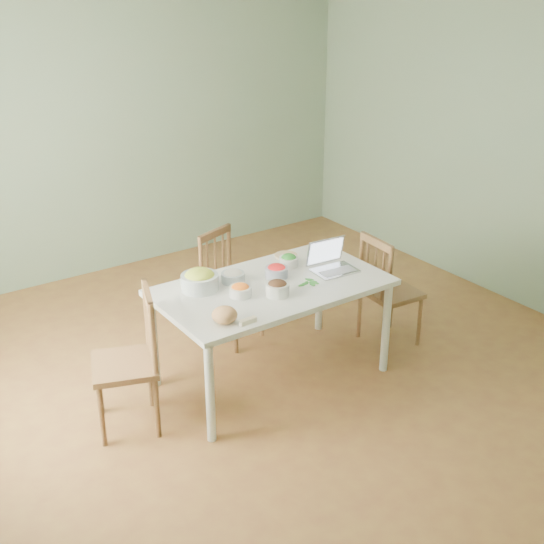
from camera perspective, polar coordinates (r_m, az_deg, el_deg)
floor at (r=5.66m, az=-0.08°, el=-7.35°), size 5.00×5.00×0.00m
wall_back at (r=7.22m, az=-11.66°, el=10.74°), size 5.00×0.00×2.70m
wall_right at (r=6.78m, az=17.81°, el=9.25°), size 0.00×5.00×2.70m
dining_table at (r=5.30m, az=0.00°, el=-4.83°), size 1.66×0.93×0.78m
chair_far at (r=5.82m, az=-3.16°, el=-1.29°), size 0.52×0.50×0.93m
chair_left at (r=4.83m, az=-11.79°, el=-7.06°), size 0.54×0.55×0.99m
chair_right at (r=5.84m, az=9.52°, el=-1.38°), size 0.43×0.45×0.95m
bread_boule at (r=4.59m, az=-3.82°, el=-3.45°), size 0.18×0.18×0.11m
butter_stick at (r=4.59m, az=-1.95°, el=-3.95°), size 0.12×0.04×0.03m
bowl_squash at (r=5.04m, az=-5.81°, el=-0.61°), size 0.27×0.27×0.15m
bowl_carrot at (r=4.95m, az=-2.55°, el=-1.45°), size 0.17×0.17×0.09m
bowl_onion at (r=5.16m, az=-3.15°, el=-0.33°), size 0.20×0.20×0.09m
bowl_mushroom at (r=4.95m, az=0.43°, el=-1.29°), size 0.20×0.20×0.11m
bowl_redpep at (r=5.23m, az=0.36°, el=0.09°), size 0.19×0.19×0.10m
bowl_broccoli at (r=5.42m, az=1.34°, el=0.97°), size 0.19×0.19×0.09m
flatbread at (r=5.60m, az=1.12°, el=1.32°), size 0.20×0.20×0.02m
basil_bunch at (r=5.14m, az=2.82°, el=-0.84°), size 0.18×0.18×0.02m
laptop at (r=5.31m, az=5.10°, el=1.15°), size 0.34×0.29×0.22m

